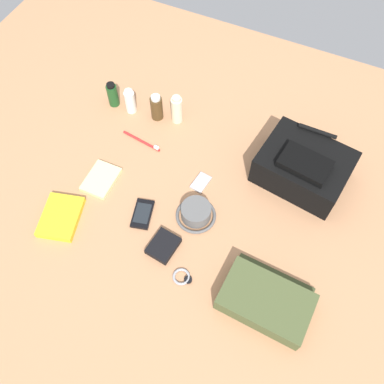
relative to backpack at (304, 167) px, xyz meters
name	(u,v)px	position (x,y,z in m)	size (l,w,h in m)	color
ground_plane	(192,199)	(-0.35, -0.26, -0.08)	(2.64, 2.02, 0.02)	tan
backpack	(304,167)	(0.00, 0.00, 0.00)	(0.36, 0.30, 0.16)	black
toiletry_pouch	(266,301)	(0.04, -0.54, -0.04)	(0.30, 0.23, 0.07)	#47512D
bucket_hat	(196,213)	(-0.30, -0.33, -0.05)	(0.15, 0.15, 0.06)	#5B5B5B
shampoo_bottle	(113,95)	(-0.86, 0.03, -0.02)	(0.05, 0.05, 0.12)	#19471E
toothpaste_tube	(130,101)	(-0.77, 0.03, -0.01)	(0.04, 0.04, 0.12)	white
cologne_bottle	(157,107)	(-0.65, 0.04, -0.01)	(0.05, 0.05, 0.12)	#473319
lotion_bottle	(177,109)	(-0.57, 0.06, -0.01)	(0.05, 0.05, 0.14)	beige
paperback_novel	(61,217)	(-0.76, -0.55, -0.06)	(0.18, 0.21, 0.03)	yellow
cell_phone	(143,214)	(-0.49, -0.41, -0.07)	(0.10, 0.13, 0.01)	black
media_player	(201,183)	(-0.34, -0.19, -0.07)	(0.06, 0.09, 0.01)	#B7B7BC
wristwatch	(182,277)	(-0.25, -0.57, -0.07)	(0.07, 0.06, 0.01)	#99999E
toothbrush	(143,142)	(-0.64, -0.11, -0.07)	(0.18, 0.04, 0.02)	red
wallet	(163,246)	(-0.36, -0.50, -0.06)	(0.09, 0.11, 0.02)	black
notepad	(101,179)	(-0.71, -0.34, -0.06)	(0.11, 0.15, 0.02)	beige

